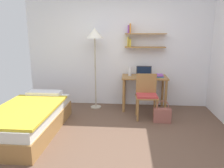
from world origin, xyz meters
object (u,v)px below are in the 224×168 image
at_px(desk_chair, 147,94).
at_px(handbag, 162,115).
at_px(desk, 144,83).
at_px(book_stack, 159,76).
at_px(bed, 29,119).
at_px(standing_lamp, 95,38).
at_px(laptop, 144,74).
at_px(water_bottle, 130,71).

relative_size(desk_chair, handbag, 2.00).
relative_size(desk, book_stack, 4.30).
height_order(bed, standing_lamp, standing_lamp).
bearing_deg(laptop, handbag, -67.35).
xyz_separation_m(water_bottle, handbag, (0.64, -0.77, -0.70)).
relative_size(bed, handbag, 4.28).
bearing_deg(standing_lamp, desk_chair, -24.59).
distance_m(standing_lamp, water_bottle, 1.06).
height_order(water_bottle, handbag, water_bottle).
relative_size(water_bottle, book_stack, 0.88).
bearing_deg(water_bottle, laptop, 1.27).
relative_size(desk, desk_chair, 1.11).
bearing_deg(book_stack, handbag, -90.54).
xyz_separation_m(water_bottle, book_stack, (0.64, -0.05, -0.07)).
bearing_deg(bed, handbag, 14.75).
xyz_separation_m(desk, book_stack, (0.32, -0.02, 0.18)).
relative_size(desk, standing_lamp, 0.55).
xyz_separation_m(standing_lamp, handbag, (1.41, -0.74, -1.42)).
bearing_deg(laptop, water_bottle, -178.73).
relative_size(laptop, book_stack, 1.49).
height_order(desk_chair, handbag, desk_chair).
distance_m(bed, standing_lamp, 2.13).
bearing_deg(water_bottle, desk, -5.56).
bearing_deg(standing_lamp, book_stack, -1.05).
bearing_deg(standing_lamp, water_bottle, 2.02).
bearing_deg(handbag, bed, -165.25).
bearing_deg(desk_chair, water_bottle, 122.34).
bearing_deg(desk, handbag, -67.00).
bearing_deg(desk, laptop, 105.58).
distance_m(laptop, handbag, 1.07).
height_order(standing_lamp, book_stack, standing_lamp).
bearing_deg(handbag, standing_lamp, 152.15).
bearing_deg(bed, standing_lamp, 55.34).
relative_size(bed, laptop, 5.55).
relative_size(laptop, water_bottle, 1.69).
bearing_deg(desk, book_stack, -3.88).
height_order(bed, handbag, bed).
bearing_deg(laptop, desk, -74.42).
xyz_separation_m(desk_chair, standing_lamp, (-1.11, 0.51, 1.07)).
relative_size(desk, water_bottle, 4.88).
bearing_deg(bed, desk_chair, 22.55).
bearing_deg(handbag, water_bottle, 129.48).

